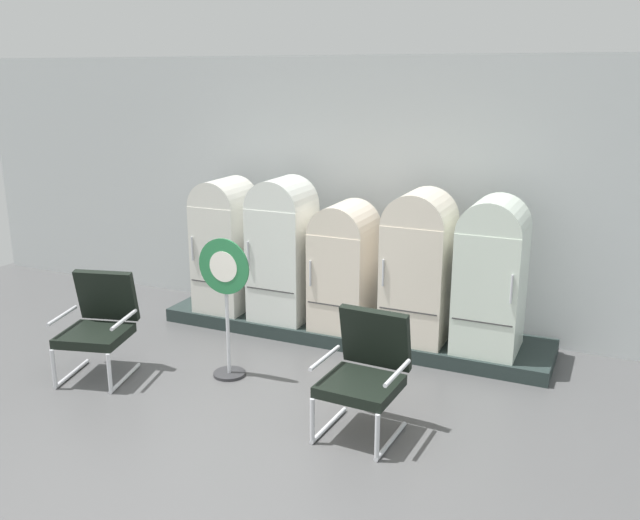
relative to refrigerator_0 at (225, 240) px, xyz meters
name	(u,v)px	position (x,y,z in m)	size (l,w,h in m)	color
ground	(201,476)	(1.57, -2.91, -1.01)	(12.00, 10.00, 0.05)	#4E4E4E
back_wall	(373,192)	(1.57, 0.75, 0.57)	(11.76, 0.12, 3.09)	#B9BEBF
display_plinth	(351,330)	(1.57, 0.11, -0.91)	(4.42, 0.95, 0.15)	#242F2E
refrigerator_0	(225,240)	(0.00, 0.00, 0.00)	(0.58, 0.67, 1.56)	silver
refrigerator_1	(282,245)	(0.77, -0.01, 0.03)	(0.64, 0.65, 1.63)	white
refrigerator_2	(344,262)	(1.52, 0.01, -0.09)	(0.62, 0.70, 1.40)	beige
refrigerator_3	(419,262)	(2.36, 0.01, 0.01)	(0.66, 0.69, 1.59)	silver
refrigerator_4	(491,271)	(3.11, 0.01, 0.00)	(0.64, 0.70, 1.58)	silver
armchair_left	(99,322)	(-0.32, -1.83, -0.44)	(0.78, 0.84, 1.02)	silver
armchair_right	(366,369)	(2.45, -1.79, -0.44)	(0.70, 0.74, 1.02)	silver
sign_stand	(226,305)	(0.86, -1.37, -0.25)	(0.55, 0.32, 1.40)	#2D2D30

